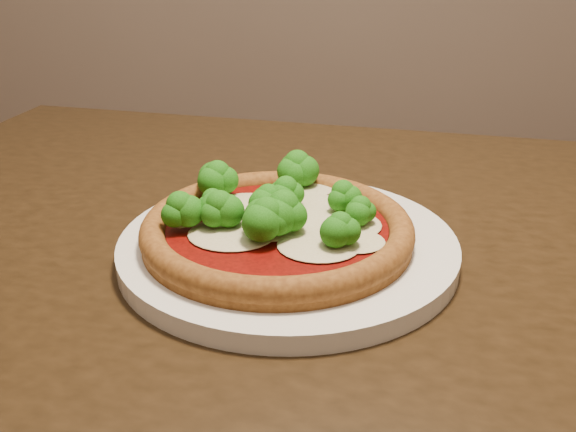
{
  "coord_description": "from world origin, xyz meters",
  "views": [
    {
      "loc": [
        0.13,
        -0.48,
        1.03
      ],
      "look_at": [
        0.08,
        0.05,
        0.79
      ],
      "focal_mm": 40.0,
      "sensor_mm": 36.0,
      "label": 1
    }
  ],
  "objects": [
    {
      "name": "plate",
      "position": [
        0.08,
        0.05,
        0.76
      ],
      "size": [
        0.32,
        0.32,
        0.02
      ],
      "primitive_type": "cylinder",
      "color": "silver",
      "rests_on": "dining_table"
    },
    {
      "name": "dining_table",
      "position": [
        0.16,
        0.07,
        0.65
      ],
      "size": [
        1.34,
        0.98,
        0.75
      ],
      "rotation": [
        0.0,
        0.0,
        -0.15
      ],
      "color": "black",
      "rests_on": "floor"
    },
    {
      "name": "pizza",
      "position": [
        0.07,
        0.05,
        0.79
      ],
      "size": [
        0.25,
        0.25,
        0.06
      ],
      "rotation": [
        0.0,
        0.0,
        -0.35
      ],
      "color": "brown",
      "rests_on": "plate"
    }
  ]
}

